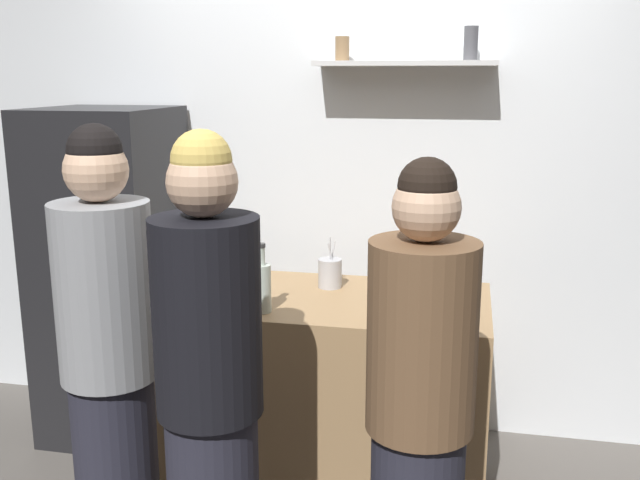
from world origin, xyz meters
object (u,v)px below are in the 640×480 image
(wine_bottle_dark_glass, at_px, (222,284))
(water_bottle_plastic, at_px, (221,251))
(utensil_holder, at_px, (331,273))
(wine_bottle_amber_glass, at_px, (185,283))
(person_brown_jacket, at_px, (419,417))
(refrigerator, at_px, (112,275))
(wine_bottle_pale_glass, at_px, (262,286))
(person_grey_hoodie, at_px, (110,365))
(baking_pan, at_px, (423,311))
(person_blonde, at_px, (210,398))

(wine_bottle_dark_glass, bearing_deg, water_bottle_plastic, 110.16)
(utensil_holder, relative_size, wine_bottle_amber_glass, 0.76)
(utensil_holder, height_order, person_brown_jacket, person_brown_jacket)
(refrigerator, height_order, wine_bottle_pale_glass, refrigerator)
(utensil_holder, distance_m, person_grey_hoodie, 1.07)
(refrigerator, height_order, wine_bottle_dark_glass, refrigerator)
(wine_bottle_amber_glass, bearing_deg, baking_pan, 5.45)
(baking_pan, xyz_separation_m, person_brown_jacket, (0.03, -0.62, -0.15))
(wine_bottle_amber_glass, distance_m, wine_bottle_pale_glass, 0.32)
(wine_bottle_dark_glass, bearing_deg, person_grey_hoodie, -121.46)
(person_grey_hoodie, bearing_deg, person_blonde, 39.33)
(wine_bottle_pale_glass, xyz_separation_m, person_blonde, (0.01, -0.64, -0.18))
(utensil_holder, height_order, wine_bottle_pale_glass, wine_bottle_pale_glass)
(baking_pan, relative_size, wine_bottle_dark_glass, 1.10)
(water_bottle_plastic, bearing_deg, wine_bottle_pale_glass, -54.33)
(wine_bottle_dark_glass, relative_size, person_brown_jacket, 0.19)
(refrigerator, relative_size, baking_pan, 4.97)
(wine_bottle_dark_glass, bearing_deg, wine_bottle_amber_glass, -179.37)
(wine_bottle_amber_glass, bearing_deg, person_blonde, -61.86)
(wine_bottle_dark_glass, bearing_deg, person_blonde, -74.49)
(person_brown_jacket, bearing_deg, utensil_holder, 74.89)
(baking_pan, xyz_separation_m, wine_bottle_dark_glass, (-0.80, -0.09, 0.09))
(refrigerator, bearing_deg, person_grey_hoodie, -62.58)
(wine_bottle_dark_glass, distance_m, water_bottle_plastic, 0.52)
(baking_pan, height_order, person_grey_hoodie, person_grey_hoodie)
(refrigerator, distance_m, wine_bottle_pale_glass, 1.17)
(wine_bottle_amber_glass, distance_m, person_grey_hoodie, 0.49)
(person_blonde, bearing_deg, refrigerator, -139.85)
(utensil_holder, xyz_separation_m, wine_bottle_amber_glass, (-0.52, -0.41, 0.04))
(baking_pan, distance_m, wine_bottle_dark_glass, 0.81)
(utensil_holder, bearing_deg, wine_bottle_amber_glass, -141.72)
(utensil_holder, height_order, water_bottle_plastic, water_bottle_plastic)
(refrigerator, relative_size, person_brown_jacket, 1.05)
(refrigerator, bearing_deg, person_brown_jacket, -34.81)
(refrigerator, distance_m, person_brown_jacket, 2.01)
(refrigerator, height_order, person_brown_jacket, refrigerator)
(person_brown_jacket, xyz_separation_m, person_grey_hoodie, (-1.10, 0.08, 0.04))
(baking_pan, bearing_deg, utensil_holder, 143.40)
(wine_bottle_dark_glass, height_order, water_bottle_plastic, wine_bottle_dark_glass)
(utensil_holder, relative_size, wine_bottle_dark_glass, 0.73)
(refrigerator, relative_size, wine_bottle_amber_glass, 5.68)
(refrigerator, distance_m, baking_pan, 1.71)
(water_bottle_plastic, height_order, person_blonde, person_blonde)
(wine_bottle_pale_glass, bearing_deg, utensil_holder, 62.20)
(utensil_holder, height_order, person_blonde, person_blonde)
(person_blonde, bearing_deg, wine_bottle_dark_glass, -163.00)
(person_grey_hoodie, bearing_deg, person_brown_jacket, 57.04)
(person_grey_hoodie, bearing_deg, baking_pan, 87.87)
(wine_bottle_pale_glass, bearing_deg, refrigerator, 148.45)
(utensil_holder, bearing_deg, water_bottle_plastic, 171.48)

